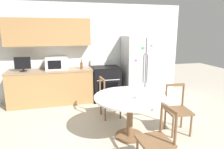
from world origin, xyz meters
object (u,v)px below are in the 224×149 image
at_px(dining_chair_near, 157,141).
at_px(oven_range, 106,83).
at_px(candle_glass, 137,97).
at_px(countertop_tv, 23,64).
at_px(refrigerator, 140,67).
at_px(microwave, 57,63).
at_px(counter_bottle, 81,65).
at_px(dining_chair_right, 178,110).
at_px(dining_chair_far, 109,98).

bearing_deg(dining_chair_near, oven_range, -2.01).
distance_m(dining_chair_near, candle_glass, 0.84).
xyz_separation_m(countertop_tv, candle_glass, (2.13, -2.23, -0.29)).
height_order(refrigerator, microwave, refrigerator).
distance_m(countertop_tv, counter_bottle, 1.43).
bearing_deg(dining_chair_near, dining_chair_right, -47.79).
bearing_deg(oven_range, countertop_tv, -179.83).
xyz_separation_m(oven_range, counter_bottle, (-0.65, -0.02, 0.52)).
height_order(microwave, dining_chair_far, microwave).
bearing_deg(dining_chair_far, oven_range, 166.93).
xyz_separation_m(refrigerator, dining_chair_far, (-1.15, -1.09, -0.43)).
bearing_deg(candle_glass, dining_chair_near, -90.70).
bearing_deg(dining_chair_near, microwave, 20.46).
relative_size(dining_chair_near, candle_glass, 10.62).
height_order(microwave, dining_chair_near, microwave).
xyz_separation_m(dining_chair_far, dining_chair_near, (0.22, -1.83, 0.00)).
height_order(microwave, dining_chair_right, microwave).
xyz_separation_m(microwave, dining_chair_far, (1.09, -1.21, -0.62)).
xyz_separation_m(oven_range, countertop_tv, (-2.07, -0.01, 0.62)).
distance_m(counter_bottle, dining_chair_right, 2.67).
distance_m(refrigerator, oven_range, 1.06).
height_order(dining_chair_near, candle_glass, dining_chair_near).
distance_m(dining_chair_right, dining_chair_near, 1.21).
bearing_deg(countertop_tv, dining_chair_near, -54.66).
bearing_deg(dining_chair_far, candle_glass, 7.73).
bearing_deg(microwave, countertop_tv, -175.86).
relative_size(refrigerator, dining_chair_far, 1.92).
height_order(refrigerator, countertop_tv, refrigerator).
xyz_separation_m(counter_bottle, dining_chair_near, (0.69, -2.97, -0.56)).
distance_m(microwave, counter_bottle, 0.63).
relative_size(refrigerator, oven_range, 1.61).
xyz_separation_m(refrigerator, counter_bottle, (-1.62, 0.04, 0.12)).
relative_size(countertop_tv, counter_bottle, 1.53).
distance_m(refrigerator, microwave, 2.25).
bearing_deg(countertop_tv, counter_bottle, -0.76).
bearing_deg(counter_bottle, microwave, 172.94).
height_order(dining_chair_right, dining_chair_near, same).
bearing_deg(dining_chair_far, refrigerator, 129.05).
distance_m(microwave, dining_chair_near, 3.37).
bearing_deg(countertop_tv, dining_chair_right, -35.54).
height_order(dining_chair_right, candle_glass, dining_chair_right).
distance_m(refrigerator, dining_chair_near, 3.10).
distance_m(oven_range, microwave, 1.40).
bearing_deg(oven_range, refrigerator, -4.00).
relative_size(oven_range, counter_bottle, 4.44).
bearing_deg(dining_chair_right, counter_bottle, -47.86).
bearing_deg(countertop_tv, dining_chair_far, -31.39).
bearing_deg(microwave, oven_range, -2.35).
distance_m(refrigerator, dining_chair_far, 1.65).
bearing_deg(counter_bottle, dining_chair_right, -53.62).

